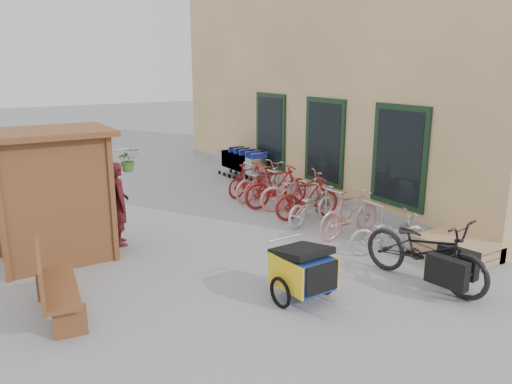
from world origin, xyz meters
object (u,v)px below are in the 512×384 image
cargo_bike (426,251)px  bike_5 (277,186)px  bike_0 (388,233)px  bike_7 (249,179)px  bench (52,284)px  shopping_carts (241,161)px  child_trailer (303,269)px  pallet_stack (454,249)px  person_kiosk (119,204)px  bike_2 (311,205)px  kiosk (46,178)px  bike_3 (307,198)px  bike_4 (297,191)px  bike_6 (262,181)px  bike_1 (350,213)px

cargo_bike → bike_5: cargo_bike is taller
bike_0 → bike_7: bearing=20.1°
bike_0 → bench: bearing=103.2°
bike_7 → shopping_carts: bearing=-37.1°
child_trailer → bike_5: bearing=58.1°
child_trailer → bike_7: size_ratio=1.01×
shopping_carts → bike_7: 2.07m
pallet_stack → bike_7: (-0.82, 5.98, 0.25)m
person_kiosk → bike_2: size_ratio=1.05×
bike_0 → pallet_stack: bearing=-117.5°
shopping_carts → bike_7: shopping_carts is taller
person_kiosk → bike_5: size_ratio=0.93×
kiosk → bike_7: 5.95m
bike_3 → bike_4: size_ratio=0.88×
person_kiosk → bike_6: size_ratio=0.89×
pallet_stack → bench: (-6.68, 1.56, 0.31)m
shopping_carts → bike_1: bearing=-97.5°
child_trailer → kiosk: bearing=126.1°
pallet_stack → bike_4: bearing=97.3°
person_kiosk → bike_3: person_kiosk is taller
cargo_bike → bike_6: (0.58, 5.91, -0.08)m
child_trailer → cargo_bike: bearing=-18.5°
pallet_stack → bike_5: bearing=99.8°
person_kiosk → bike_7: (4.14, 1.91, -0.38)m
bike_7 → bench: bearing=113.4°
bike_2 → bike_4: bearing=-33.9°
bench → bike_7: 7.34m
bike_6 → shopping_carts: bearing=-29.9°
bike_1 → child_trailer: bearing=121.3°
bike_0 → bike_4: bearing=15.1°
bench → shopping_carts: bench is taller
shopping_carts → kiosk: bearing=-147.4°
kiosk → bike_4: size_ratio=1.33×
shopping_carts → child_trailer: (-3.34, -7.70, -0.09)m
bike_0 → bike_3: bearing=18.6°
pallet_stack → shopping_carts: bearing=90.0°
kiosk → bike_6: bearing=16.3°
bike_3 → bike_7: bearing=10.1°
bike_2 → bike_1: bearing=170.9°
shopping_carts → bike_1: (-0.77, -5.88, -0.08)m
bike_0 → bike_7: bike_7 is taller
cargo_bike → pallet_stack: bearing=9.4°
pallet_stack → bike_1: bearing=111.2°
person_kiosk → shopping_carts: bearing=-44.4°
bike_2 → kiosk: bearing=67.4°
bike_3 → bike_4: (0.21, 0.70, -0.00)m
kiosk → person_kiosk: 1.51m
kiosk → bike_2: 5.56m
bike_2 → bike_7: bike_7 is taller
bike_1 → bike_4: (0.24, 2.18, -0.02)m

